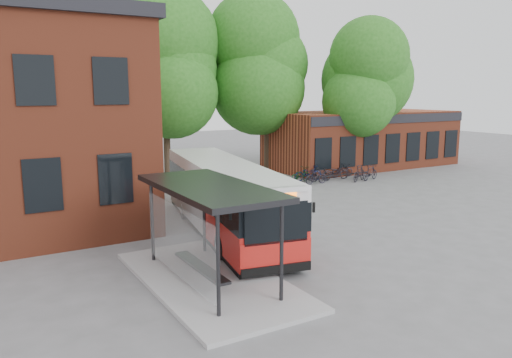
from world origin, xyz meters
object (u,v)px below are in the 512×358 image
bus_shelter (210,234)px  bicycle_6 (342,171)px  bicycle_4 (336,172)px  bicycle_1 (316,177)px  city_bus (224,198)px  bicycle_2 (308,173)px  bicycle_0 (300,175)px  bicycle_3 (320,175)px  bicycle_5 (359,173)px  bicycle_7 (370,173)px

bus_shelter → bicycle_6: (15.03, 11.91, -1.02)m
bicycle_4 → bicycle_6: bicycle_4 is taller
bicycle_4 → bicycle_1: bearing=118.8°
bus_shelter → bicycle_1: (12.08, 10.80, -1.00)m
city_bus → bicycle_1: (9.42, 6.45, -0.92)m
bicycle_6 → bicycle_2: bearing=92.7°
bus_shelter → bicycle_6: bus_shelter is taller
bicycle_0 → bicycle_3: size_ratio=1.23×
city_bus → bicycle_2: city_bus is taller
bicycle_2 → bicycle_5: (2.65, -1.69, 0.03)m
bus_shelter → bicycle_2: 17.16m
bicycle_0 → bicycle_4: (2.62, -0.17, -0.00)m
bicycle_1 → bicycle_3: (0.67, 0.46, -0.01)m
bicycle_4 → bicycle_2: bearing=86.6°
bus_shelter → bicycle_1: size_ratio=4.66×
bicycle_1 → bicycle_4: (2.03, 0.66, 0.02)m
city_bus → bicycle_1: 11.45m
city_bus → bus_shelter: bearing=-110.9°
bicycle_1 → bicycle_2: size_ratio=0.83×
bicycle_1 → bicycle_7: 3.77m
bus_shelter → bicycle_4: bus_shelter is taller
bicycle_0 → bicycle_7: size_ratio=1.16×
bicycle_3 → bicycle_5: bearing=-108.9°
bicycle_2 → bicycle_5: 3.15m
bicycle_0 → bicycle_2: 0.85m
bus_shelter → bicycle_5: (14.95, 10.23, -0.95)m
bicycle_5 → bicycle_6: size_ratio=1.02×
bus_shelter → bicycle_0: 16.39m
city_bus → bicycle_1: size_ratio=7.20×
bicycle_3 → bicycle_4: (1.37, 0.20, 0.03)m
bicycle_7 → bicycle_4: bearing=37.2°
bus_shelter → bicycle_0: bus_shelter is taller
bicycle_2 → bicycle_0: bearing=118.3°
bicycle_0 → bicycle_7: bearing=-128.3°
bicycle_4 → city_bus: bearing=132.7°
bus_shelter → bicycle_0: size_ratio=3.86×
bicycle_0 → bicycle_5: bicycle_5 is taller
bicycle_4 → bicycle_0: bearing=97.1°
bicycle_7 → bus_shelter: bearing=107.6°
bus_shelter → bicycle_5: size_ratio=4.21×
bus_shelter → bicycle_3: bus_shelter is taller
bicycle_2 → bus_shelter: bearing=142.6°
city_bus → bicycle_7: 14.39m
bus_shelter → bicycle_6: bearing=38.4°
bus_shelter → bicycle_6: size_ratio=4.31×
bus_shelter → bicycle_2: bus_shelter is taller
bicycle_5 → bicycle_6: bearing=-27.1°
bicycle_1 → bicycle_4: bearing=-69.5°
bicycle_2 → bicycle_3: (0.45, -0.66, -0.03)m
city_bus → bicycle_5: (12.29, 5.88, -0.88)m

